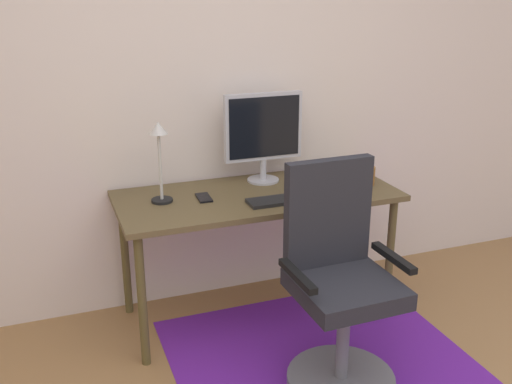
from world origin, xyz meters
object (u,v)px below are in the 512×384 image
at_px(keyboard, 288,199).
at_px(coffee_cup, 368,176).
at_px(computer_mouse, 342,191).
at_px(monitor, 263,130).
at_px(desk, 257,206).
at_px(desk_lamp, 159,149).
at_px(office_chair, 339,296).
at_px(cell_phone, 204,198).

height_order(keyboard, coffee_cup, coffee_cup).
height_order(computer_mouse, coffee_cup, coffee_cup).
relative_size(monitor, computer_mouse, 4.85).
relative_size(desk, computer_mouse, 14.42).
relative_size(desk, desk_lamp, 3.58).
height_order(keyboard, office_chair, office_chair).
bearing_deg(coffee_cup, keyboard, -170.44).
bearing_deg(computer_mouse, desk_lamp, 166.53).
relative_size(cell_phone, office_chair, 0.13).
bearing_deg(desk_lamp, office_chair, -49.11).
height_order(monitor, office_chair, monitor).
bearing_deg(computer_mouse, desk, 157.19).
relative_size(keyboard, computer_mouse, 4.13).
relative_size(cell_phone, desk_lamp, 0.33).
bearing_deg(cell_phone, keyboard, -21.54).
xyz_separation_m(computer_mouse, desk_lamp, (-0.92, 0.22, 0.26)).
bearing_deg(desk_lamp, cell_phone, -7.80).
bearing_deg(office_chair, coffee_cup, 50.38).
height_order(computer_mouse, office_chair, office_chair).
bearing_deg(keyboard, office_chair, -86.85).
height_order(cell_phone, desk_lamp, desk_lamp).
distance_m(computer_mouse, coffee_cup, 0.23).
distance_m(coffee_cup, desk_lamp, 1.16).
bearing_deg(cell_phone, computer_mouse, -11.93).
xyz_separation_m(computer_mouse, cell_phone, (-0.71, 0.19, -0.01)).
bearing_deg(monitor, office_chair, -87.93).
bearing_deg(office_chair, monitor, 90.91).
height_order(desk, coffee_cup, coffee_cup).
xyz_separation_m(coffee_cup, office_chair, (-0.49, -0.62, -0.34)).
distance_m(monitor, desk_lamp, 0.63).
height_order(monitor, keyboard, monitor).
height_order(coffee_cup, cell_phone, coffee_cup).
bearing_deg(cell_phone, office_chair, -55.78).
xyz_separation_m(desk, office_chair, (0.14, -0.70, -0.21)).
bearing_deg(computer_mouse, keyboard, 178.60).
xyz_separation_m(cell_phone, desk_lamp, (-0.21, 0.03, 0.28)).
distance_m(monitor, cell_phone, 0.52).
bearing_deg(coffee_cup, desk, 172.68).
distance_m(monitor, computer_mouse, 0.55).
bearing_deg(desk_lamp, desk, -5.15).
xyz_separation_m(desk, cell_phone, (-0.29, 0.02, 0.08)).
xyz_separation_m(desk, desk_lamp, (-0.51, 0.05, 0.35)).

